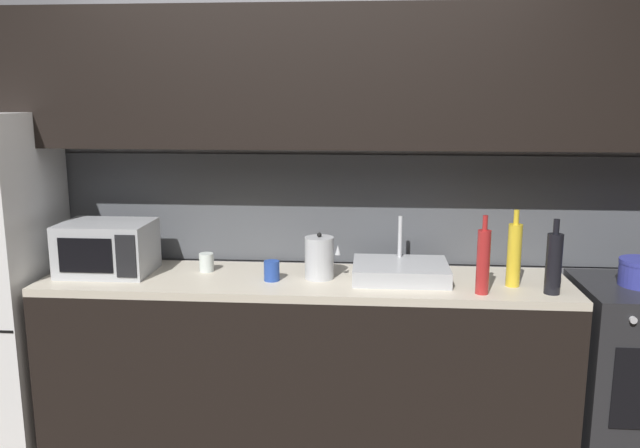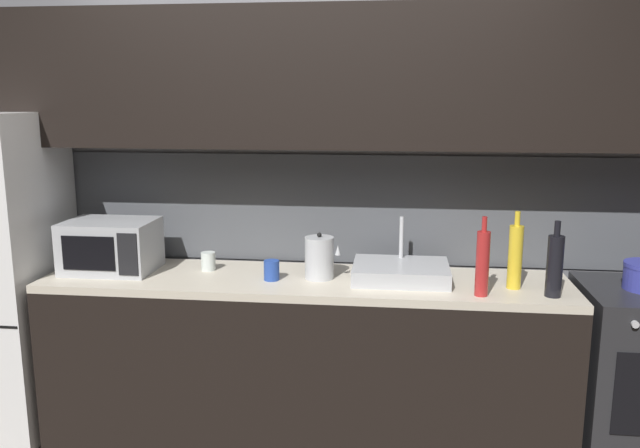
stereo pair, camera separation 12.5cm
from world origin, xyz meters
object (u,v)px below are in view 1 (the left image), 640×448
at_px(mug_clear, 206,262).
at_px(microwave, 107,248).
at_px(wine_bottle_red, 483,261).
at_px(oven_range, 635,371).
at_px(wine_bottle_yellow, 514,254).
at_px(mug_blue, 272,271).
at_px(kettle, 319,258).
at_px(wine_bottle_dark, 554,263).

bearing_deg(mug_clear, microwave, -172.12).
bearing_deg(wine_bottle_red, oven_range, 13.24).
height_order(wine_bottle_yellow, mug_blue, wine_bottle_yellow).
distance_m(oven_range, wine_bottle_yellow, 0.89).
height_order(kettle, wine_bottle_dark, wine_bottle_dark).
bearing_deg(wine_bottle_red, kettle, 165.72).
distance_m(kettle, wine_bottle_dark, 1.13).
bearing_deg(oven_range, mug_blue, -178.25).
relative_size(wine_bottle_dark, mug_blue, 3.52).
height_order(oven_range, wine_bottle_dark, wine_bottle_dark).
bearing_deg(oven_range, mug_clear, 177.67).
bearing_deg(mug_clear, oven_range, -2.33).
xyz_separation_m(oven_range, wine_bottle_red, (-0.82, -0.19, 0.61)).
distance_m(kettle, wine_bottle_red, 0.81).
bearing_deg(oven_range, wine_bottle_yellow, -175.31).
bearing_deg(microwave, oven_range, -0.42).
bearing_deg(wine_bottle_dark, wine_bottle_yellow, 144.64).
bearing_deg(kettle, mug_clear, 172.24).
xyz_separation_m(microwave, kettle, (1.11, -0.01, -0.03)).
xyz_separation_m(wine_bottle_red, mug_clear, (-1.39, 0.28, -0.11)).
height_order(oven_range, kettle, kettle).
xyz_separation_m(microwave, wine_bottle_yellow, (2.07, -0.07, 0.02)).
xyz_separation_m(oven_range, wine_bottle_yellow, (-0.65, -0.05, 0.61)).
xyz_separation_m(microwave, wine_bottle_dark, (2.23, -0.19, 0.01)).
distance_m(wine_bottle_red, wine_bottle_dark, 0.33).
distance_m(microwave, wine_bottle_dark, 2.23).
xyz_separation_m(wine_bottle_yellow, mug_blue, (-1.19, -0.00, -0.11)).
relative_size(oven_range, wine_bottle_dark, 2.52).
relative_size(oven_range, kettle, 3.78).
bearing_deg(kettle, mug_blue, -165.06).
height_order(oven_range, mug_blue, mug_blue).
relative_size(oven_range, mug_clear, 9.27).
bearing_deg(wine_bottle_red, wine_bottle_yellow, 39.21).
distance_m(wine_bottle_red, wine_bottle_yellow, 0.22).
relative_size(wine_bottle_yellow, mug_blue, 3.72).
distance_m(microwave, wine_bottle_yellow, 2.07).
bearing_deg(mug_clear, wine_bottle_red, -11.47).
distance_m(kettle, mug_clear, 0.62).
bearing_deg(wine_bottle_dark, oven_range, 18.72).
xyz_separation_m(microwave, mug_clear, (0.51, 0.07, -0.09)).
relative_size(wine_bottle_dark, wine_bottle_yellow, 0.94).
distance_m(oven_range, microwave, 2.78).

